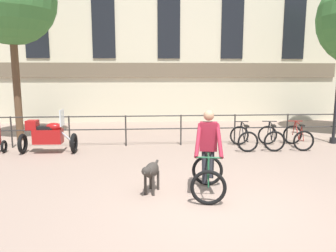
{
  "coord_description": "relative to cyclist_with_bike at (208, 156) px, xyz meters",
  "views": [
    {
      "loc": [
        -1.25,
        -5.77,
        2.45
      ],
      "look_at": [
        -0.62,
        2.86,
        1.05
      ],
      "focal_mm": 35.0,
      "sensor_mm": 36.0,
      "label": 1
    }
  ],
  "objects": [
    {
      "name": "parked_bicycle_mid_right",
      "position": [
        3.79,
        3.87,
        -0.41
      ],
      "size": [
        0.78,
        1.18,
        0.86
      ],
      "rotation": [
        0.0,
        0.0,
        3.03
      ],
      "color": "black",
      "rests_on": "ground_plane"
    },
    {
      "name": "building_facade",
      "position": [
        -0.05,
        10.32,
        5.07
      ],
      "size": [
        18.0,
        0.72,
        11.72
      ],
      "color": "beige",
      "rests_on": "ground_plane"
    },
    {
      "name": "tree_canalside_left",
      "position": [
        -5.89,
        5.84,
        4.2
      ],
      "size": [
        3.13,
        3.13,
        6.55
      ],
      "color": "brown",
      "rests_on": "ground_plane"
    },
    {
      "name": "canal_railing",
      "position": [
        -0.05,
        4.53,
        -0.05
      ],
      "size": [
        15.05,
        0.05,
        1.05
      ],
      "color": "#2D2B28",
      "rests_on": "ground_plane"
    },
    {
      "name": "dog",
      "position": [
        -1.17,
        0.03,
        -0.3
      ],
      "size": [
        0.42,
        0.9,
        0.65
      ],
      "rotation": [
        0.0,
        0.0,
        -0.33
      ],
      "color": "#332D28",
      "rests_on": "ground_plane"
    },
    {
      "name": "ground_plane",
      "position": [
        -0.05,
        -0.67,
        -0.76
      ],
      "size": [
        60.0,
        60.0,
        0.0
      ],
      "primitive_type": "plane",
      "color": "gray"
    },
    {
      "name": "cyclist_with_bike",
      "position": [
        0.0,
        0.0,
        0.0
      ],
      "size": [
        0.87,
        1.27,
        1.7
      ],
      "rotation": [
        0.0,
        0.0,
        -0.18
      ],
      "color": "black",
      "rests_on": "ground_plane"
    },
    {
      "name": "parked_bicycle_mid_left",
      "position": [
        2.86,
        3.87,
        -0.41
      ],
      "size": [
        0.83,
        1.2,
        0.86
      ],
      "rotation": [
        0.0,
        0.0,
        2.98
      ],
      "color": "black",
      "rests_on": "ground_plane"
    },
    {
      "name": "parked_bicycle_near_lamp",
      "position": [
        1.94,
        3.87,
        -0.41
      ],
      "size": [
        0.69,
        1.13,
        0.86
      ],
      "rotation": [
        0.0,
        0.0,
        3.11
      ],
      "color": "black",
      "rests_on": "ground_plane"
    },
    {
      "name": "parked_motorcycle",
      "position": [
        -4.27,
        3.68,
        -0.2
      ],
      "size": [
        1.69,
        0.65,
        1.35
      ],
      "rotation": [
        0.0,
        0.0,
        1.55
      ],
      "color": "black",
      "rests_on": "ground_plane"
    }
  ]
}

